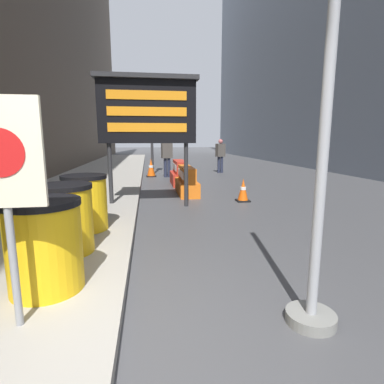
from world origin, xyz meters
The scene contains 14 objects.
ground_plane centered at (0.00, 0.00, 0.00)m, with size 120.00×120.00×0.00m, color #474749.
barrel_drum_foreground centered at (-0.77, 0.89, 0.59)m, with size 0.73×0.73×0.92m.
barrel_drum_middle centered at (-0.84, 1.92, 0.59)m, with size 0.73×0.73×0.92m.
barrel_drum_back centered at (-0.79, 2.95, 0.59)m, with size 0.73×0.73×0.92m.
warning_sign centered at (-0.81, 0.27, 1.40)m, with size 0.61×0.08×1.82m.
message_board centered at (0.28, 5.04, 2.27)m, with size 2.36×0.36×3.07m.
jersey_barrier_orange_near centered at (1.41, 6.72, 0.36)m, with size 0.55×1.73×0.82m.
jersey_barrier_red_striped centered at (1.41, 8.65, 0.38)m, with size 0.62×1.64×0.87m.
traffic_cone_near centered at (0.40, 11.16, 0.39)m, with size 0.44×0.44×0.79m.
traffic_cone_mid centered at (2.74, 5.40, 0.30)m, with size 0.34×0.34×0.61m.
traffic_light_near_curb centered at (0.47, 11.79, 2.84)m, with size 0.28×0.44×3.91m.
pedestrian_worker centered at (3.78, 12.23, 0.97)m, with size 0.49×0.38×1.64m.
pedestrian_passerby centered at (1.08, 10.86, 1.01)m, with size 0.49×0.34×1.71m.
steel_pole_right centered at (1.68, 0.14, 0.97)m, with size 0.44×0.44×3.23m.
Camera 1 is at (0.27, -2.13, 1.63)m, focal length 28.00 mm.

